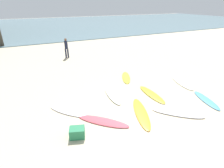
{
  "coord_description": "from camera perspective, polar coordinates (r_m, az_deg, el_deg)",
  "views": [
    {
      "loc": [
        -4.03,
        -4.87,
        4.7
      ],
      "look_at": [
        0.04,
        3.58,
        0.3
      ],
      "focal_mm": 28.1,
      "sensor_mm": 36.0,
      "label": 1
    }
  ],
  "objects": [
    {
      "name": "ground_plane",
      "position": [
        7.87,
        11.33,
        -12.07
      ],
      "size": [
        120.0,
        120.0,
        0.0
      ],
      "primitive_type": "plane",
      "color": "beige"
    },
    {
      "name": "ocean_water",
      "position": [
        43.52,
        -21.29,
        17.38
      ],
      "size": [
        120.0,
        40.0,
        0.08
      ],
      "primitive_type": "cube",
      "color": "slate",
      "rests_on": "ground_plane"
    },
    {
      "name": "surfboard_0",
      "position": [
        11.99,
        4.6,
        2.17
      ],
      "size": [
        1.37,
        2.09,
        0.07
      ],
      "primitive_type": "ellipsoid",
      "rotation": [
        0.0,
        0.0,
        -0.45
      ],
      "color": "yellow",
      "rests_on": "ground_plane"
    },
    {
      "name": "surfboard_1",
      "position": [
        10.47,
        28.35,
        -4.59
      ],
      "size": [
        1.05,
        2.07,
        0.07
      ],
      "primitive_type": "ellipsoid",
      "rotation": [
        0.0,
        0.0,
        2.85
      ],
      "color": "#51A1D8",
      "rests_on": "ground_plane"
    },
    {
      "name": "surfboard_2",
      "position": [
        8.75,
        20.62,
        -8.83
      ],
      "size": [
        2.07,
        1.96,
        0.09
      ],
      "primitive_type": "ellipsoid",
      "rotation": [
        0.0,
        0.0,
        3.97
      ],
      "color": "white",
      "rests_on": "ground_plane"
    },
    {
      "name": "surfboard_3",
      "position": [
        8.34,
        9.47,
        -9.23
      ],
      "size": [
        1.47,
        2.62,
        0.07
      ],
      "primitive_type": "ellipsoid",
      "rotation": [
        0.0,
        0.0,
        -0.37
      ],
      "color": "gold",
      "rests_on": "ground_plane"
    },
    {
      "name": "surfboard_4",
      "position": [
        7.72,
        -2.89,
        -12.03
      ],
      "size": [
        2.03,
        2.02,
        0.07
      ],
      "primitive_type": "ellipsoid",
      "rotation": [
        0.0,
        0.0,
        0.79
      ],
      "color": "#E34F5D",
      "rests_on": "ground_plane"
    },
    {
      "name": "surfboard_5",
      "position": [
        8.6,
        -14.0,
        -8.57
      ],
      "size": [
        1.72,
        1.9,
        0.07
      ],
      "primitive_type": "ellipsoid",
      "rotation": [
        0.0,
        0.0,
        3.84
      ],
      "color": "white",
      "rests_on": "ground_plane"
    },
    {
      "name": "surfboard_6",
      "position": [
        9.62,
        0.2,
        -3.8
      ],
      "size": [
        0.7,
        2.06,
        0.09
      ],
      "primitive_type": "ellipsoid",
      "rotation": [
        0.0,
        0.0,
        3.04
      ],
      "color": "silver",
      "rests_on": "ground_plane"
    },
    {
      "name": "surfboard_7",
      "position": [
        11.93,
        21.99,
        0.19
      ],
      "size": [
        0.95,
        2.07,
        0.07
      ],
      "primitive_type": "ellipsoid",
      "rotation": [
        0.0,
        0.0,
        -0.2
      ],
      "color": "silver",
      "rests_on": "ground_plane"
    },
    {
      "name": "surfboard_8",
      "position": [
        10.02,
        12.79,
        -3.24
      ],
      "size": [
        0.63,
        2.24,
        0.08
      ],
      "primitive_type": "ellipsoid",
      "rotation": [
        0.0,
        0.0,
        3.1
      ],
      "color": "yellow",
      "rests_on": "ground_plane"
    },
    {
      "name": "beachgoer_near",
      "position": [
        16.74,
        -14.66,
        11.57
      ],
      "size": [
        0.34,
        0.28,
        1.78
      ],
      "rotation": [
        0.0,
        0.0,
        3.12
      ],
      "color": "#191E33",
      "rests_on": "ground_plane"
    },
    {
      "name": "beach_cooler",
      "position": [
        7.02,
        -11.26,
        -15.24
      ],
      "size": [
        0.67,
        0.57,
        0.4
      ],
      "primitive_type": "cube",
      "rotation": [
        0.0,
        0.0,
        2.81
      ],
      "color": "#287F51",
      "rests_on": "ground_plane"
    }
  ]
}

